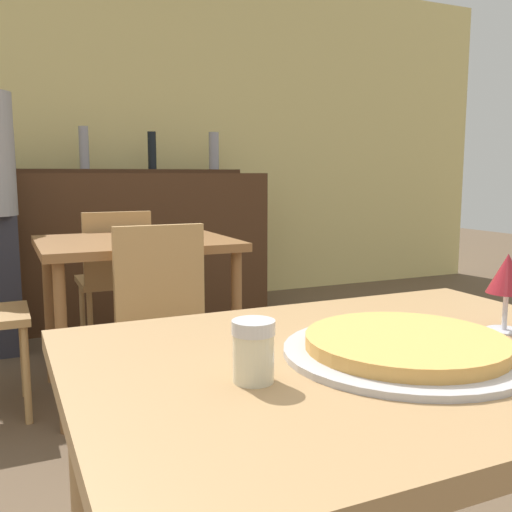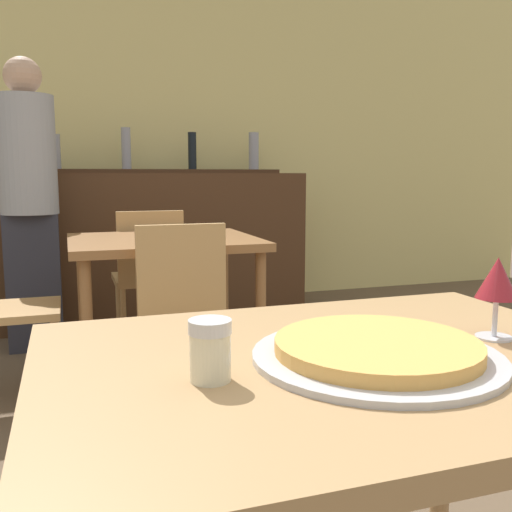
% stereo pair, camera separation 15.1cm
% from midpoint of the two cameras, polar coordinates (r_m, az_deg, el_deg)
% --- Properties ---
extents(wall_back, '(8.00, 0.05, 2.80)m').
position_cam_midpoint_polar(wall_back, '(4.84, -12.46, 11.65)').
color(wall_back, '#EAD684').
rests_on(wall_back, ground_plane).
extents(dining_table_near, '(1.06, 0.78, 0.78)m').
position_cam_midpoint_polar(dining_table_near, '(1.07, 12.82, -14.25)').
color(dining_table_near, '#A87F51').
rests_on(dining_table_near, ground_plane).
extents(dining_table_far, '(0.91, 0.78, 0.78)m').
position_cam_midpoint_polar(dining_table_far, '(2.87, -7.62, -0.20)').
color(dining_table_far, brown).
rests_on(dining_table_far, ground_plane).
extents(bar_counter, '(2.60, 0.56, 1.10)m').
position_cam_midpoint_polar(bar_counter, '(4.36, -11.41, 0.89)').
color(bar_counter, '#4C2D19').
rests_on(bar_counter, ground_plane).
extents(bar_back_shelf, '(2.39, 0.24, 0.34)m').
position_cam_midpoint_polar(bar_back_shelf, '(4.47, -11.82, 8.96)').
color(bar_back_shelf, '#4C2D19').
rests_on(bar_back_shelf, bar_counter).
extents(chair_far_side_front, '(0.40, 0.40, 0.88)m').
position_cam_midpoint_polar(chair_far_side_front, '(2.36, -4.94, -5.86)').
color(chair_far_side_front, tan).
rests_on(chair_far_side_front, ground_plane).
extents(chair_far_side_back, '(0.40, 0.40, 0.88)m').
position_cam_midpoint_polar(chair_far_side_back, '(3.44, -9.34, -1.48)').
color(chair_far_side_back, tan).
rests_on(chair_far_side_back, ground_plane).
extents(pizza_tray, '(0.43, 0.43, 0.04)m').
position_cam_midpoint_polar(pizza_tray, '(1.02, 16.22, -9.15)').
color(pizza_tray, '#B7B7BC').
rests_on(pizza_tray, dining_table_near).
extents(cheese_shaker, '(0.07, 0.07, 0.10)m').
position_cam_midpoint_polar(cheese_shaker, '(0.88, 0.35, -9.44)').
color(cheese_shaker, beige).
rests_on(cheese_shaker, dining_table_near).
extents(person_standing, '(0.34, 0.34, 1.78)m').
position_cam_midpoint_polar(person_standing, '(3.72, -20.68, 5.79)').
color(person_standing, '#2D2D38').
rests_on(person_standing, ground_plane).
extents(wine_glass, '(0.08, 0.08, 0.16)m').
position_cam_midpoint_polar(wine_glass, '(1.22, 26.25, -2.23)').
color(wine_glass, silver).
rests_on(wine_glass, dining_table_near).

